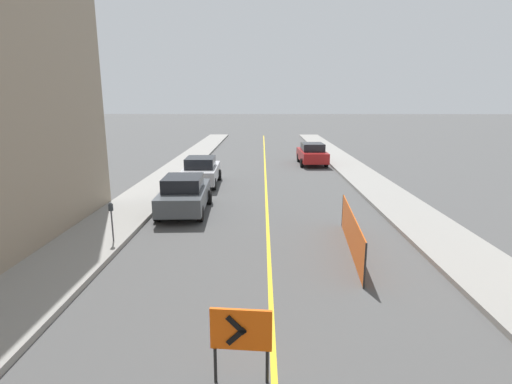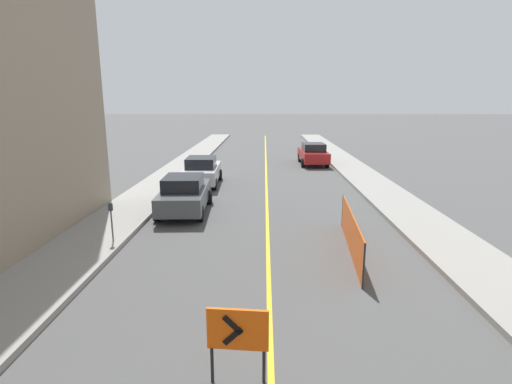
{
  "view_description": "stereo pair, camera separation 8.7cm",
  "coord_description": "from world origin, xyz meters",
  "px_view_note": "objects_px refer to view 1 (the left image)",
  "views": [
    {
      "loc": [
        -0.22,
        13.89,
        4.68
      ],
      "look_at": [
        -0.46,
        29.78,
        1.0
      ],
      "focal_mm": 28.0,
      "sensor_mm": 36.0,
      "label": 1
    },
    {
      "loc": [
        -0.14,
        13.89,
        4.68
      ],
      "look_at": [
        -0.46,
        29.78,
        1.0
      ],
      "focal_mm": 28.0,
      "sensor_mm": 36.0,
      "label": 2
    }
  ],
  "objects_px": {
    "parked_car_curb_near": "(184,194)",
    "parking_meter_near_curb": "(111,214)",
    "parked_car_curb_far": "(312,154)",
    "parked_car_curb_mid": "(201,171)",
    "arrow_barricade_primary": "(241,332)"
  },
  "relations": [
    {
      "from": "parked_car_curb_far",
      "to": "parking_meter_near_curb",
      "type": "xyz_separation_m",
      "value": [
        -8.55,
        -17.01,
        0.29
      ]
    },
    {
      "from": "parked_car_curb_near",
      "to": "parked_car_curb_far",
      "type": "distance_m",
      "value": 14.73
    },
    {
      "from": "parking_meter_near_curb",
      "to": "parked_car_curb_mid",
      "type": "bearing_deg",
      "value": 81.4
    },
    {
      "from": "parked_car_curb_mid",
      "to": "parked_car_curb_far",
      "type": "height_order",
      "value": "same"
    },
    {
      "from": "parked_car_curb_near",
      "to": "parked_car_curb_far",
      "type": "height_order",
      "value": "same"
    },
    {
      "from": "parked_car_curb_near",
      "to": "parking_meter_near_curb",
      "type": "xyz_separation_m",
      "value": [
        -1.58,
        -4.03,
        0.29
      ]
    },
    {
      "from": "parked_car_curb_mid",
      "to": "parked_car_curb_far",
      "type": "xyz_separation_m",
      "value": [
        7.09,
        7.38,
        0.0
      ]
    },
    {
      "from": "arrow_barricade_primary",
      "to": "parking_meter_near_curb",
      "type": "xyz_separation_m",
      "value": [
        -4.52,
        6.42,
        0.15
      ]
    },
    {
      "from": "arrow_barricade_primary",
      "to": "parked_car_curb_mid",
      "type": "bearing_deg",
      "value": 105.32
    },
    {
      "from": "arrow_barricade_primary",
      "to": "parked_car_curb_far",
      "type": "relative_size",
      "value": 0.31
    },
    {
      "from": "arrow_barricade_primary",
      "to": "parked_car_curb_near",
      "type": "bearing_deg",
      "value": 110.21
    },
    {
      "from": "parked_car_curb_near",
      "to": "arrow_barricade_primary",
      "type": "bearing_deg",
      "value": -76.96
    },
    {
      "from": "parking_meter_near_curb",
      "to": "parked_car_curb_far",
      "type": "bearing_deg",
      "value": 63.31
    },
    {
      "from": "parked_car_curb_mid",
      "to": "parking_meter_near_curb",
      "type": "xyz_separation_m",
      "value": [
        -1.46,
        -9.63,
        0.29
      ]
    },
    {
      "from": "parked_car_curb_far",
      "to": "parking_meter_near_curb",
      "type": "height_order",
      "value": "parked_car_curb_far"
    }
  ]
}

